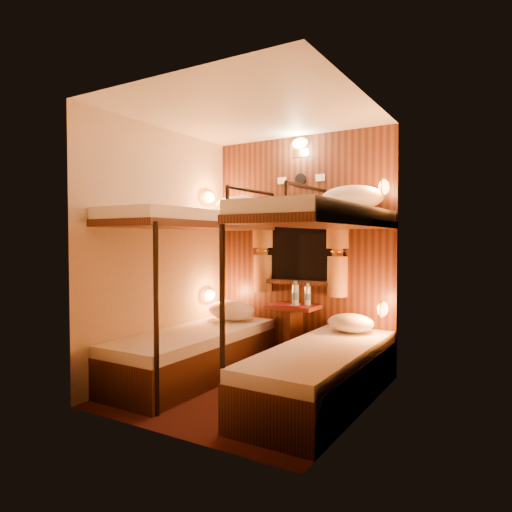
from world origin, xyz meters
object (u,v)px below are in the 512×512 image
Objects in this scene: bunk_left at (196,319)px; table at (293,328)px; bunk_right at (322,334)px; bottle_left at (295,295)px; bottle_right at (308,296)px.

bunk_left is 1.02m from table.
bunk_left is 1.30m from bunk_right.
bottle_left is 0.13m from bottle_right.
bottle_right is (0.14, 0.05, 0.33)m from table.
bottle_left reaches higher than bottle_right.
table is at bearing 143.68° from bottle_left.
bottle_right is at bearing 121.51° from bunk_right.
bottle_left is (0.04, -0.03, 0.34)m from table.
bunk_right is 8.40× the size of bottle_right.
bunk_left reaches higher than bottle_left.
bottle_left is (-0.61, 0.75, 0.20)m from bunk_right.
bunk_left is 8.40× the size of bottle_right.
bunk_left is 1.00× the size of bunk_right.
bunk_left and bunk_right have the same top height.
bunk_right is at bearing -51.01° from bottle_left.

